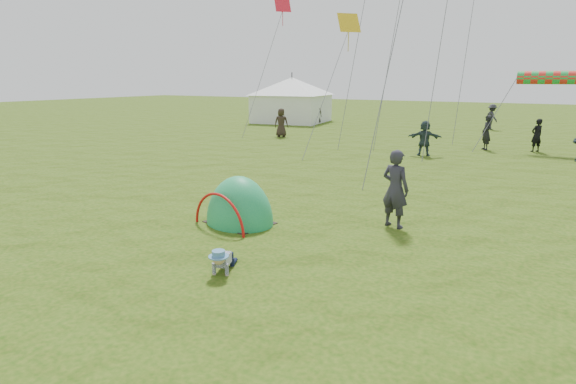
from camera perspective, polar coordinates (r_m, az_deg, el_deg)
The scene contains 14 objects.
ground at distance 7.97m, azimuth -6.61°, elevation -12.11°, with size 140.00×140.00×0.00m, color #1D4409.
crawling_toddler at distance 8.52m, azimuth -8.35°, elevation -8.46°, with size 0.47×0.67×0.52m, color black, non-canonical shape.
popup_tent at distance 11.38m, azimuth -6.13°, elevation -3.89°, with size 1.84×1.52×2.38m, color #178C55.
standing_adult at distance 11.07m, azimuth 13.46°, elevation 0.39°, with size 0.69×0.46×1.90m, color #2A2733.
event_marquee at distance 38.06m, azimuth 0.49°, elevation 11.82°, with size 5.67×5.67×3.90m, color white, non-canonical shape.
crowd_person_0 at distance 25.38m, azimuth 29.03°, elevation 6.30°, with size 0.59×0.39×1.63m, color black.
crowd_person_1 at distance 36.35m, azimuth 2.08°, elevation 9.91°, with size 0.79×0.62×1.63m, color black.
crowd_person_3 at distance 35.43m, azimuth 24.45°, elevation 8.68°, with size 1.15×0.66×1.78m, color #2A2A31.
crowd_person_4 at distance 28.11m, azimuth -0.86°, elevation 8.79°, with size 0.86×0.56×1.76m, color #2E231B.
crowd_person_5 at distance 22.07m, azimuth 16.95°, elevation 6.56°, with size 1.53×0.49×1.65m, color #2E3F45.
crowd_person_10 at distance 36.69m, azimuth 3.68°, elevation 10.00°, with size 0.84×0.55×1.72m, color black.
crowd_person_12 at distance 24.97m, azimuth 23.89°, elevation 6.90°, with size 0.64×0.42×1.75m, color black.
diamond_kite_0 at distance 32.11m, azimuth -0.68°, elevation 22.63°, with size 1.04×1.04×0.00m, color red.
diamond_kite_7 at distance 24.36m, azimuth 7.75°, elevation 20.54°, with size 1.12×1.12×0.00m, color yellow.
Camera 1 is at (4.25, -5.75, 3.51)m, focal length 28.00 mm.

